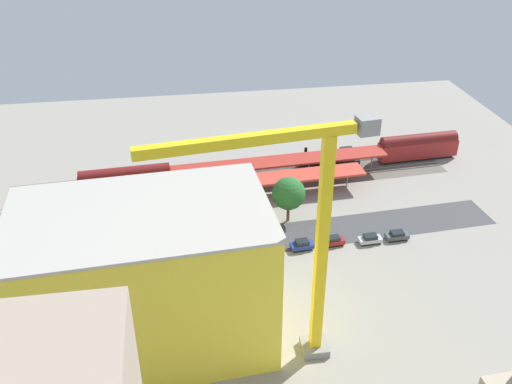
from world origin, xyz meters
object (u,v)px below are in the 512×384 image
Objects in this scene: freight_coach_far at (126,180)px; parked_car_0 at (397,236)px; passenger_coach at (418,146)px; parked_car_5 at (231,251)px; parked_car_7 at (159,259)px; locomotive at (329,158)px; traffic_light at (220,238)px; platform_canopy_near at (217,184)px; tower_crane at (305,230)px; street_tree_0 at (218,206)px; box_truck_0 at (64,275)px; construction_building at (147,281)px; street_tree_1 at (100,218)px; box_truck_1 at (77,267)px; parked_car_4 at (265,249)px; parked_car_6 at (192,256)px; parked_car_2 at (333,241)px; parked_car_1 at (370,239)px; platform_canopy_far at (277,162)px; parked_car_3 at (302,245)px; street_tree_2 at (289,194)px.

freight_coach_far is 4.58× the size of parked_car_0.
passenger_coach reaches higher than parked_car_5.
freight_coach_far is 25.31m from parked_car_7.
traffic_light is at bearing 48.39° from locomotive.
traffic_light reaches higher than platform_canopy_near.
tower_crane is 4.37× the size of street_tree_0.
platform_canopy_near is at bearing -140.99° from box_truck_0.
street_tree_0 reaches higher than box_truck_0.
freight_coach_far is 43.07m from construction_building.
parked_car_0 is 0.59× the size of street_tree_1.
platform_canopy_near is 3.26× the size of passenger_coach.
street_tree_0 is at bearing -157.54° from box_truck_1.
parked_car_4 is (-24.79, 24.18, -2.62)m from freight_coach_far.
parked_car_2 is at bearing -178.92° from parked_car_6.
construction_building is at bearing 134.05° from box_truck_0.
platform_canopy_near is 29.15m from locomotive.
traffic_light reaches higher than parked_car_2.
platform_canopy_near is at bearing -122.38° from parked_car_7.
parked_car_0 is 0.13× the size of construction_building.
tower_crane is at bearing 144.99° from box_truck_1.
box_truck_0 is (14.11, -14.59, -8.73)m from construction_building.
parked_car_4 is 18.40m from parked_car_7.
freight_coach_far is 57.24m from tower_crane.
parked_car_1 is 52.68m from box_truck_0.
platform_canopy_near is 9.38× the size of traffic_light.
street_tree_1 reaches higher than passenger_coach.
box_truck_1 is at bearing 5.85° from parked_car_7.
passenger_coach is 2.88× the size of traffic_light.
passenger_coach is 61.76m from parked_car_6.
freight_coach_far is 4.04× the size of parked_car_6.
parked_car_2 is at bearing -175.41° from box_truck_0.
platform_canopy_far is at bearing -151.51° from platform_canopy_near.
tower_crane is (-25.36, 48.30, 17.33)m from freight_coach_far.
parked_car_7 is at bearing -3.74° from traffic_light.
parked_car_6 is at bearing 29.70° from passenger_coach.
parked_car_3 is at bearing -176.81° from traffic_light.
parked_car_5 is at bearing -175.43° from parked_car_6.
parked_car_2 is (11.93, -0.09, 0.03)m from parked_car_0.
freight_coach_far is (65.48, 6.24, 0.06)m from passenger_coach.
parked_car_2 is 0.42× the size of box_truck_0.
traffic_light is at bearing -127.59° from construction_building.
traffic_light is at bearing 34.71° from parked_car_5.
parked_car_3 is at bearing -0.16° from parked_car_1.
locomotive is 63.19m from box_truck_0.
parked_car_4 is (19.06, -0.08, -0.02)m from parked_car_1.
parked_car_6 is (12.92, 0.16, 0.02)m from parked_car_4.
street_tree_2 is (13.93, 21.13, 4.25)m from locomotive.
box_truck_1 is (31.69, 1.53, 0.95)m from parked_car_4.
street_tree_0 is at bearing -93.67° from traffic_light.
freight_coach_far reaches higher than parked_car_1.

